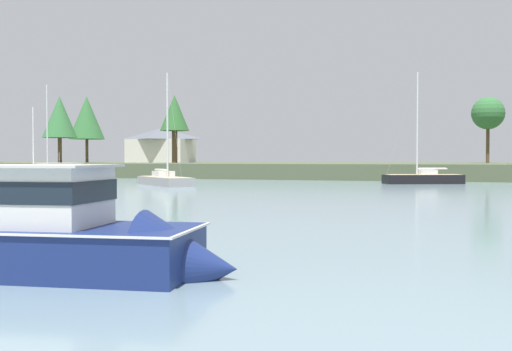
{
  "coord_description": "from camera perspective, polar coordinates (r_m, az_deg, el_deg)",
  "views": [
    {
      "loc": [
        12.75,
        -6.58,
        2.73
      ],
      "look_at": [
        -1.38,
        37.27,
        1.48
      ],
      "focal_mm": 42.95,
      "sensor_mm": 36.0,
      "label": 1
    }
  ],
  "objects": [
    {
      "name": "shore_tree_right",
      "position": [
        99.22,
        -7.6,
        5.69
      ],
      "size": [
        4.67,
        4.67,
        10.89
      ],
      "color": "brown",
      "rests_on": "far_shore_bank"
    },
    {
      "name": "shore_tree_inland_c",
      "position": [
        99.9,
        -17.83,
        5.19
      ],
      "size": [
        5.28,
        5.28,
        10.4
      ],
      "color": "brown",
      "rests_on": "far_shore_bank"
    },
    {
      "name": "sailboat_orange",
      "position": [
        81.5,
        -18.39,
        -0.26
      ],
      "size": [
        8.34,
        5.01,
        12.54
      ],
      "color": "orange",
      "rests_on": "ground"
    },
    {
      "name": "sailboat_grey",
      "position": [
        63.71,
        -8.48,
        -0.68
      ],
      "size": [
        8.85,
        8.58,
        12.07
      ],
      "color": "gray",
      "rests_on": "ground"
    },
    {
      "name": "cruiser_white",
      "position": [
        48.14,
        -18.69,
        -1.14
      ],
      "size": [
        6.28,
        8.77,
        4.15
      ],
      "color": "white",
      "rests_on": "ground"
    },
    {
      "name": "shore_tree_far_left",
      "position": [
        104.75,
        20.8,
        5.42
      ],
      "size": [
        5.17,
        5.17,
        10.54
      ],
      "color": "brown",
      "rests_on": "far_shore_bank"
    },
    {
      "name": "cottage_behind_trees",
      "position": [
        116.0,
        -8.86,
        2.84
      ],
      "size": [
        12.22,
        7.61,
        6.38
      ],
      "color": "silver",
      "rests_on": "far_shore_bank"
    },
    {
      "name": "sailboat_black",
      "position": [
        69.53,
        15.3,
        -0.52
      ],
      "size": [
        8.85,
        5.67,
        12.89
      ],
      "color": "black",
      "rests_on": "ground"
    },
    {
      "name": "cruiser_navy",
      "position": [
        15.24,
        -17.44,
        -6.52
      ],
      "size": [
        9.34,
        4.03,
        5.01
      ],
      "color": "navy",
      "rests_on": "ground"
    },
    {
      "name": "far_shore_bank",
      "position": [
        105.39,
        10.92,
        0.61
      ],
      "size": [
        194.94,
        57.03,
        2.07
      ],
      "primitive_type": "cube",
      "color": "#4C563D",
      "rests_on": "ground"
    },
    {
      "name": "shore_tree_center_right",
      "position": [
        117.96,
        -15.49,
        5.2
      ],
      "size": [
        6.49,
        6.49,
        12.27
      ],
      "color": "brown",
      "rests_on": "far_shore_bank"
    }
  ]
}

